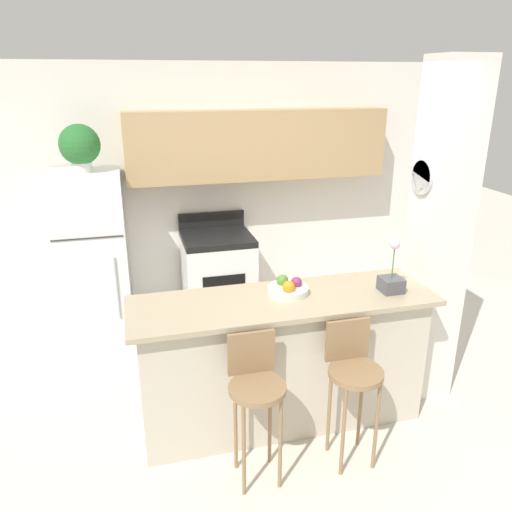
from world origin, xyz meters
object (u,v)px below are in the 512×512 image
object	(u,v)px
bar_stool_left	(256,388)
orchid_vase	(391,279)
refrigerator	(93,257)
fruit_bowl	(288,288)
bar_stool_right	(353,373)
stove_range	(218,277)
potted_plant_on_fridge	(80,146)

from	to	relation	value
bar_stool_left	orchid_vase	bearing A→B (deg)	20.06
refrigerator	fruit_bowl	size ratio (longest dim) A/B	5.60
bar_stool_right	orchid_vase	distance (m)	0.74
refrigerator	bar_stool_right	xyz separation A→B (m)	(1.65, -2.21, -0.16)
stove_range	orchid_vase	distance (m)	2.14
bar_stool_right	fruit_bowl	size ratio (longest dim) A/B	3.35
refrigerator	potted_plant_on_fridge	world-z (taller)	potted_plant_on_fridge
refrigerator	bar_stool_left	distance (m)	2.44
orchid_vase	bar_stool_right	bearing A→B (deg)	-138.43
orchid_vase	fruit_bowl	bearing A→B (deg)	168.41
refrigerator	orchid_vase	bearing A→B (deg)	-40.83
bar_stool_right	orchid_vase	bearing A→B (deg)	41.57
bar_stool_left	potted_plant_on_fridge	bearing A→B (deg)	114.74
refrigerator	stove_range	size ratio (longest dim) A/B	1.50
refrigerator	bar_stool_right	world-z (taller)	refrigerator
stove_range	bar_stool_right	world-z (taller)	stove_range
refrigerator	fruit_bowl	distance (m)	2.18
stove_range	bar_stool_right	distance (m)	2.29
refrigerator	bar_stool_right	bearing A→B (deg)	-53.17
potted_plant_on_fridge	fruit_bowl	world-z (taller)	potted_plant_on_fridge
refrigerator	bar_stool_left	size ratio (longest dim) A/B	1.67
bar_stool_left	orchid_vase	size ratio (longest dim) A/B	2.50
bar_stool_right	fruit_bowl	xyz separation A→B (m)	(-0.26, 0.54, 0.39)
bar_stool_left	bar_stool_right	distance (m)	0.64
potted_plant_on_fridge	stove_range	bearing A→B (deg)	1.38
orchid_vase	fruit_bowl	distance (m)	0.73
stove_range	fruit_bowl	size ratio (longest dim) A/B	3.74
bar_stool_left	potted_plant_on_fridge	world-z (taller)	potted_plant_on_fridge
refrigerator	bar_stool_left	world-z (taller)	refrigerator
bar_stool_right	potted_plant_on_fridge	xyz separation A→B (m)	(-1.65, 2.21, 1.20)
refrigerator	bar_stool_right	distance (m)	2.76
refrigerator	bar_stool_left	bearing A→B (deg)	-65.26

